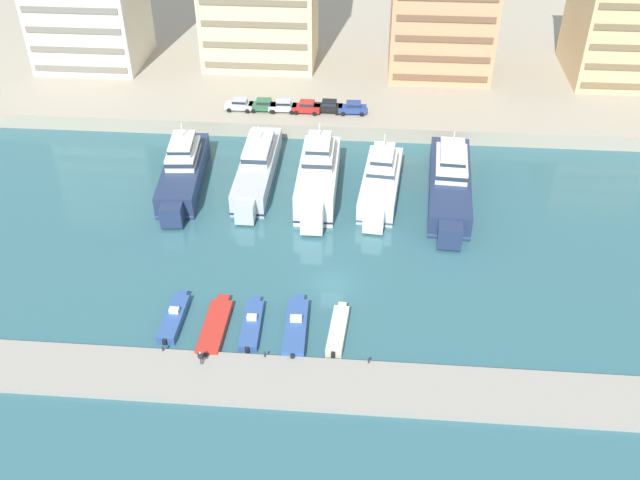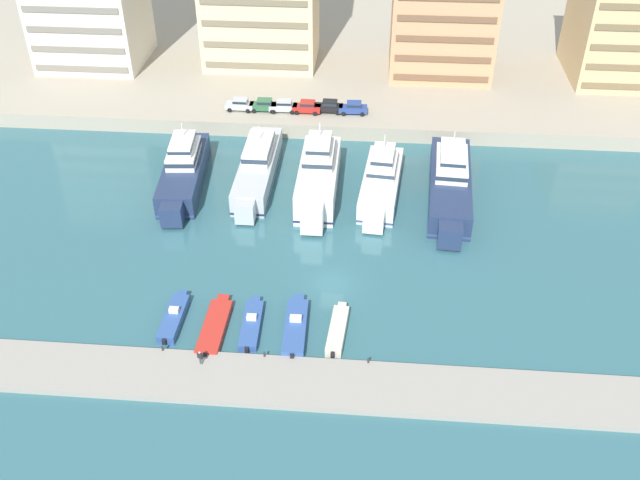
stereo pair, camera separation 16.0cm
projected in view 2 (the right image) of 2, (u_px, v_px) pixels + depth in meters
ground_plane at (332, 283)px, 76.00m from camera, size 400.00×400.00×0.00m
quay_promenade at (357, 43)px, 128.98m from camera, size 180.00×70.00×2.13m
pier_dock at (321, 384)px, 64.09m from camera, size 120.00×6.00×0.59m
yacht_navy_far_left at (183, 170)px, 90.93m from camera, size 6.07×19.90×7.53m
yacht_silver_left at (258, 167)px, 91.96m from camera, size 4.19×20.85×6.42m
yacht_white_mid_left at (318, 176)px, 88.72m from camera, size 4.75×18.39×8.79m
yacht_white_center_left at (381, 181)px, 89.02m from camera, size 5.70×17.69×7.35m
yacht_navy_center at (450, 182)px, 88.55m from camera, size 6.24×22.70×7.65m
motorboat_blue_far_left at (174, 317)px, 70.93m from camera, size 1.84×7.48×1.48m
motorboat_red_left at (215, 326)px, 70.03m from camera, size 2.31×8.82×0.85m
motorboat_blue_mid_left at (252, 324)px, 70.27m from camera, size 2.02×7.71×1.31m
motorboat_blue_center_left at (296, 327)px, 69.75m from camera, size 2.32×8.77×1.65m
motorboat_cream_center at (338, 330)px, 69.39m from camera, size 2.00×7.35×1.08m
car_silver_far_left at (240, 104)px, 104.08m from camera, size 4.15×2.02×1.80m
car_green_left at (264, 105)px, 103.90m from camera, size 4.13×1.98×1.80m
car_silver_mid_left at (284, 105)px, 103.68m from camera, size 4.14×2.01×1.80m
car_red_center_left at (307, 107)px, 103.39m from camera, size 4.16×2.04×1.80m
car_black_center at (329, 106)px, 103.53m from camera, size 4.12×1.96×1.80m
car_blue_center_right at (353, 107)px, 103.17m from camera, size 4.16×2.04×1.80m
apartment_block_mid_left at (443, 23)px, 111.43m from camera, size 16.19×13.04×17.83m
apartment_block_center_left at (624, 18)px, 109.58m from camera, size 14.43×16.43×20.43m
pedestrian_near_edge at (200, 357)px, 65.17m from camera, size 0.59×0.31×1.57m
bollard_west at (162, 348)px, 66.93m from camera, size 0.20×0.20×0.61m
bollard_west_mid at (264, 354)px, 66.29m from camera, size 0.20×0.20×0.61m
bollard_east_mid at (368, 360)px, 65.66m from camera, size 0.20×0.20×0.61m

